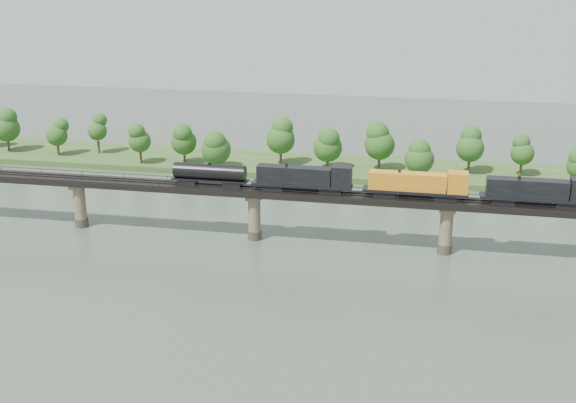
# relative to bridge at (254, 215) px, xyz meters

# --- Properties ---
(ground) EXTENTS (400.00, 400.00, 0.00)m
(ground) POSITION_rel_bridge_xyz_m (0.00, -30.00, -5.46)
(ground) COLOR #344234
(ground) RESTS_ON ground
(far_bank) EXTENTS (300.00, 24.00, 1.60)m
(far_bank) POSITION_rel_bridge_xyz_m (0.00, 55.00, -4.66)
(far_bank) COLOR #2E4C1E
(far_bank) RESTS_ON ground
(bridge) EXTENTS (236.00, 30.00, 11.50)m
(bridge) POSITION_rel_bridge_xyz_m (0.00, 0.00, 0.00)
(bridge) COLOR #473A2D
(bridge) RESTS_ON ground
(bridge_superstructure) EXTENTS (220.00, 4.90, 0.75)m
(bridge_superstructure) POSITION_rel_bridge_xyz_m (0.00, 0.00, 6.33)
(bridge_superstructure) COLOR black
(bridge_superstructure) RESTS_ON bridge
(far_treeline) EXTENTS (289.06, 17.54, 13.60)m
(far_treeline) POSITION_rel_bridge_xyz_m (-8.21, 50.52, 3.37)
(far_treeline) COLOR #382619
(far_treeline) RESTS_ON far_bank
(freight_train) EXTENTS (84.73, 3.30, 5.83)m
(freight_train) POSITION_rel_bridge_xyz_m (25.85, -0.00, 8.83)
(freight_train) COLOR black
(freight_train) RESTS_ON bridge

